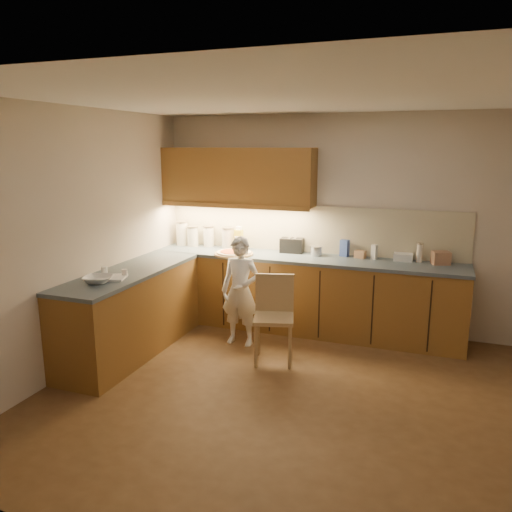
{
  "coord_description": "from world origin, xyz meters",
  "views": [
    {
      "loc": [
        1.09,
        -3.98,
        2.21
      ],
      "look_at": [
        -0.8,
        1.2,
        1.0
      ],
      "focal_mm": 35.0,
      "sensor_mm": 36.0,
      "label": 1
    }
  ],
  "objects_px": {
    "oil_jug": "(239,239)",
    "toaster": "(292,245)",
    "wooden_chair": "(274,312)",
    "child": "(241,291)",
    "pizza_on_board": "(234,253)"
  },
  "relations": [
    {
      "from": "oil_jug",
      "to": "toaster",
      "type": "height_order",
      "value": "oil_jug"
    },
    {
      "from": "wooden_chair",
      "to": "toaster",
      "type": "relative_size",
      "value": 3.12
    },
    {
      "from": "wooden_chair",
      "to": "oil_jug",
      "type": "relative_size",
      "value": 3.0
    },
    {
      "from": "child",
      "to": "wooden_chair",
      "type": "distance_m",
      "value": 0.57
    },
    {
      "from": "toaster",
      "to": "oil_jug",
      "type": "bearing_deg",
      "value": -178.75
    },
    {
      "from": "pizza_on_board",
      "to": "oil_jug",
      "type": "xyz_separation_m",
      "value": [
        -0.06,
        0.31,
        0.12
      ]
    },
    {
      "from": "wooden_chair",
      "to": "toaster",
      "type": "distance_m",
      "value": 1.24
    },
    {
      "from": "pizza_on_board",
      "to": "toaster",
      "type": "distance_m",
      "value": 0.73
    },
    {
      "from": "child",
      "to": "wooden_chair",
      "type": "xyz_separation_m",
      "value": [
        0.49,
        -0.28,
        -0.1
      ]
    },
    {
      "from": "pizza_on_board",
      "to": "oil_jug",
      "type": "height_order",
      "value": "oil_jug"
    },
    {
      "from": "toaster",
      "to": "pizza_on_board",
      "type": "bearing_deg",
      "value": -152.84
    },
    {
      "from": "pizza_on_board",
      "to": "oil_jug",
      "type": "relative_size",
      "value": 1.59
    },
    {
      "from": "wooden_chair",
      "to": "oil_jug",
      "type": "height_order",
      "value": "oil_jug"
    },
    {
      "from": "pizza_on_board",
      "to": "oil_jug",
      "type": "distance_m",
      "value": 0.34
    },
    {
      "from": "child",
      "to": "pizza_on_board",
      "type": "bearing_deg",
      "value": 121.29
    }
  ]
}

